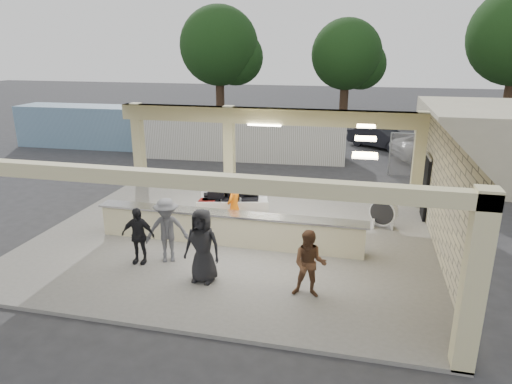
% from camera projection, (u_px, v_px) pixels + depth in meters
% --- Properties ---
extents(ground, '(120.00, 120.00, 0.00)m').
position_uv_depth(ground, '(233.00, 240.00, 14.25)').
color(ground, '#2C2B2E').
rests_on(ground, ground).
extents(pavilion, '(12.01, 10.00, 3.55)m').
position_uv_depth(pavilion, '(245.00, 193.00, 14.41)').
color(pavilion, slate).
rests_on(pavilion, ground).
extents(baggage_counter, '(8.20, 0.58, 0.98)m').
position_uv_depth(baggage_counter, '(228.00, 228.00, 13.61)').
color(baggage_counter, beige).
rests_on(baggage_counter, pavilion).
extents(luggage_cart, '(2.61, 1.95, 1.36)m').
position_uv_depth(luggage_cart, '(232.00, 200.00, 15.38)').
color(luggage_cart, white).
rests_on(luggage_cart, pavilion).
extents(drum_fan, '(0.92, 0.63, 0.98)m').
position_uv_depth(drum_fan, '(384.00, 212.00, 14.83)').
color(drum_fan, white).
rests_on(drum_fan, pavilion).
extents(baggage_handler, '(0.48, 0.70, 1.76)m').
position_uv_depth(baggage_handler, '(234.00, 207.00, 14.24)').
color(baggage_handler, orange).
rests_on(baggage_handler, pavilion).
extents(passenger_a, '(0.81, 0.37, 1.65)m').
position_uv_depth(passenger_a, '(310.00, 264.00, 10.61)').
color(passenger_a, brown).
rests_on(passenger_a, pavilion).
extents(passenger_b, '(0.95, 0.39, 1.59)m').
position_uv_depth(passenger_b, '(138.00, 236.00, 12.31)').
color(passenger_b, black).
rests_on(passenger_b, pavilion).
extents(passenger_c, '(1.24, 0.82, 1.81)m').
position_uv_depth(passenger_c, '(167.00, 230.00, 12.37)').
color(passenger_c, '#525358').
rests_on(passenger_c, pavilion).
extents(passenger_d, '(0.96, 0.45, 1.91)m').
position_uv_depth(passenger_d, '(202.00, 246.00, 11.30)').
color(passenger_d, black).
rests_on(passenger_d, pavilion).
extents(car_white_a, '(5.37, 3.75, 1.40)m').
position_uv_depth(car_white_a, '(441.00, 148.00, 23.97)').
color(car_white_a, silver).
rests_on(car_white_a, ground).
extents(car_dark, '(4.10, 3.51, 1.34)m').
position_uv_depth(car_dark, '(381.00, 137.00, 26.96)').
color(car_dark, black).
rests_on(car_dark, ground).
extents(container_white, '(11.23, 2.88, 2.41)m').
position_uv_depth(container_white, '(240.00, 136.00, 24.49)').
color(container_white, white).
rests_on(container_white, ground).
extents(container_blue, '(9.34, 2.48, 2.41)m').
position_uv_depth(container_blue, '(96.00, 126.00, 27.33)').
color(container_blue, '#6E96B1').
rests_on(container_blue, ground).
extents(tree_left, '(6.60, 6.30, 9.00)m').
position_uv_depth(tree_left, '(223.00, 49.00, 36.64)').
color(tree_left, '#382619').
rests_on(tree_left, ground).
extents(tree_mid, '(6.00, 5.60, 8.00)m').
position_uv_depth(tree_mid, '(350.00, 57.00, 36.49)').
color(tree_mid, '#382619').
rests_on(tree_mid, ground).
extents(adjacent_building, '(6.00, 8.00, 3.20)m').
position_uv_depth(adjacent_building, '(491.00, 142.00, 20.95)').
color(adjacent_building, beige).
rests_on(adjacent_building, ground).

